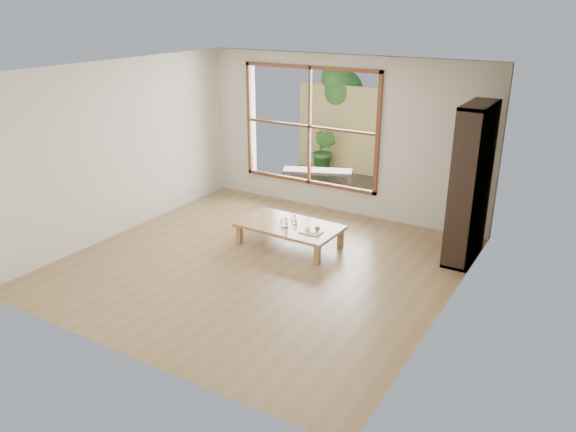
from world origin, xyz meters
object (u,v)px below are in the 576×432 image
Objects in this scene: garden_bench at (317,173)px; low_table at (290,227)px; bookshelf at (471,184)px; food_tray at (312,231)px.

low_table is at bearing -93.17° from garden_bench.
low_table is 2.59m from bookshelf.
food_tray reaches higher than low_table.
food_tray is (0.43, -0.09, 0.06)m from low_table.
low_table is 0.44m from food_tray.
low_table is 1.14× the size of garden_bench.
food_tray is 0.23× the size of garden_bench.
bookshelf is (2.30, 0.89, 0.79)m from low_table.
garden_bench is (-1.26, 2.49, 0.02)m from food_tray.
bookshelf reaches higher than low_table.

